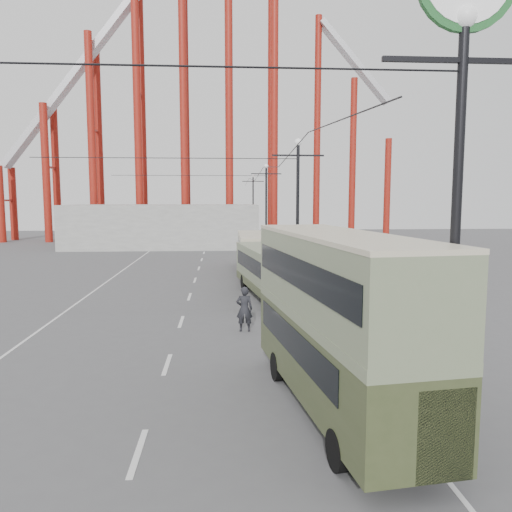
{
  "coord_description": "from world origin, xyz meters",
  "views": [
    {
      "loc": [
        0.91,
        -12.72,
        5.62
      ],
      "look_at": [
        2.49,
        10.31,
        3.0
      ],
      "focal_mm": 35.0,
      "sensor_mm": 36.0,
      "label": 1
    }
  ],
  "objects": [
    {
      "name": "roller_coaster",
      "position": [
        -2.49,
        56.89,
        22.92
      ],
      "size": [
        52.95,
        5.0,
        55.48
      ],
      "color": "maroon",
      "rests_on": "ground"
    },
    {
      "name": "single_decker_cream",
      "position": [
        3.44,
        26.06,
        1.66
      ],
      "size": [
        2.5,
        9.49,
        2.94
      ],
      "rotation": [
        0.0,
        0.0,
        -0.01
      ],
      "color": "beige",
      "rests_on": "ground"
    },
    {
      "name": "fairground_shed",
      "position": [
        -6.0,
        47.0,
        2.5
      ],
      "size": [
        22.0,
        10.0,
        5.0
      ],
      "primitive_type": "cube",
      "color": "gray",
      "rests_on": "ground"
    },
    {
      "name": "single_decker_green",
      "position": [
        3.67,
        15.46,
        1.59
      ],
      "size": [
        3.61,
        10.16,
        2.81
      ],
      "rotation": [
        0.0,
        0.0,
        0.13
      ],
      "color": "#6D7A59",
      "rests_on": "ground"
    },
    {
      "name": "double_decker_bus",
      "position": [
        3.91,
        -0.09,
        2.67
      ],
      "size": [
        3.36,
        9.08,
        4.76
      ],
      "rotation": [
        0.0,
        0.0,
        0.13
      ],
      "color": "#353F22",
      "rests_on": "ground"
    },
    {
      "name": "lamp_post_far",
      "position": [
        5.6,
        40.0,
        4.68
      ],
      "size": [
        3.2,
        0.44,
        9.32
      ],
      "color": "black",
      "rests_on": "ground"
    },
    {
      "name": "road_markings",
      "position": [
        -0.86,
        19.7,
        0.01
      ],
      "size": [
        12.52,
        120.0,
        0.01
      ],
      "color": "silver",
      "rests_on": "ground"
    },
    {
      "name": "lamp_post_mid",
      "position": [
        5.6,
        18.0,
        4.68
      ],
      "size": [
        3.2,
        0.44,
        9.32
      ],
      "color": "black",
      "rests_on": "ground"
    },
    {
      "name": "lamp_post_distant",
      "position": [
        5.6,
        62.0,
        4.68
      ],
      "size": [
        3.2,
        0.44,
        9.32
      ],
      "color": "black",
      "rests_on": "ground"
    },
    {
      "name": "ground",
      "position": [
        0.0,
        0.0,
        0.0
      ],
      "size": [
        160.0,
        160.0,
        0.0
      ],
      "primitive_type": "plane",
      "color": "#515154",
      "rests_on": "ground"
    },
    {
      "name": "lamp_post_near",
      "position": [
        5.6,
        -3.0,
        7.86
      ],
      "size": [
        3.2,
        0.44,
        10.8
      ],
      "color": "black",
      "rests_on": "ground"
    },
    {
      "name": "pedestrian",
      "position": [
        1.84,
        8.15,
        0.97
      ],
      "size": [
        0.72,
        0.49,
        1.94
      ],
      "primitive_type": "imported",
      "rotation": [
        0.0,
        0.0,
        3.11
      ],
      "color": "black",
      "rests_on": "ground"
    }
  ]
}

